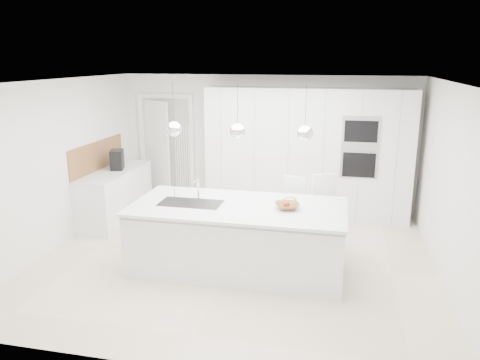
% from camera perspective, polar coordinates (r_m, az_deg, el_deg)
% --- Properties ---
extents(floor, '(5.50, 5.50, 0.00)m').
position_cam_1_polar(floor, '(6.80, -0.55, -9.64)').
color(floor, beige).
rests_on(floor, ground).
extents(wall_back, '(5.50, 0.00, 5.50)m').
position_cam_1_polar(wall_back, '(8.79, 3.11, 4.51)').
color(wall_back, white).
rests_on(wall_back, ground).
extents(wall_left, '(0.00, 5.00, 5.00)m').
position_cam_1_polar(wall_left, '(7.49, -21.56, 1.70)').
color(wall_left, white).
rests_on(wall_left, ground).
extents(ceiling, '(5.50, 5.50, 0.00)m').
position_cam_1_polar(ceiling, '(6.20, -0.61, 11.91)').
color(ceiling, white).
rests_on(ceiling, wall_back).
extents(tall_cabinets, '(3.60, 0.60, 2.30)m').
position_cam_1_polar(tall_cabinets, '(8.42, 8.15, 3.24)').
color(tall_cabinets, white).
rests_on(tall_cabinets, floor).
extents(oven_stack, '(0.62, 0.04, 1.05)m').
position_cam_1_polar(oven_stack, '(8.06, 14.42, 3.86)').
color(oven_stack, '#A5A5A8').
rests_on(oven_stack, tall_cabinets).
extents(doorway_frame, '(1.11, 0.08, 2.13)m').
position_cam_1_polar(doorway_frame, '(9.31, -8.89, 3.53)').
color(doorway_frame, white).
rests_on(doorway_frame, floor).
extents(hallway_door, '(0.76, 0.38, 2.00)m').
position_cam_1_polar(hallway_door, '(9.36, -10.42, 3.40)').
color(hallway_door, white).
rests_on(hallway_door, floor).
extents(radiator, '(0.32, 0.04, 1.40)m').
position_cam_1_polar(radiator, '(9.23, -7.01, 2.38)').
color(radiator, white).
rests_on(radiator, floor).
extents(left_base_cabinets, '(0.60, 1.80, 0.86)m').
position_cam_1_polar(left_base_cabinets, '(8.53, -14.94, -1.95)').
color(left_base_cabinets, white).
rests_on(left_base_cabinets, floor).
extents(left_worktop, '(0.62, 1.82, 0.04)m').
position_cam_1_polar(left_worktop, '(8.42, -15.14, 0.99)').
color(left_worktop, white).
rests_on(left_worktop, left_base_cabinets).
extents(oak_backsplash, '(0.02, 1.80, 0.50)m').
position_cam_1_polar(oak_backsplash, '(8.50, -16.99, 2.85)').
color(oak_backsplash, olive).
rests_on(oak_backsplash, wall_left).
extents(island_base, '(2.80, 1.20, 0.86)m').
position_cam_1_polar(island_base, '(6.34, -0.29, -7.27)').
color(island_base, white).
rests_on(island_base, floor).
extents(island_worktop, '(2.84, 1.40, 0.04)m').
position_cam_1_polar(island_worktop, '(6.23, -0.19, -3.26)').
color(island_worktop, white).
rests_on(island_worktop, island_base).
extents(island_sink, '(0.84, 0.44, 0.18)m').
position_cam_1_polar(island_sink, '(6.37, -6.02, -3.50)').
color(island_sink, '#3F3F42').
rests_on(island_sink, island_worktop).
extents(island_tap, '(0.02, 0.02, 0.30)m').
position_cam_1_polar(island_tap, '(6.47, -5.09, -1.06)').
color(island_tap, white).
rests_on(island_tap, island_worktop).
extents(pendant_left, '(0.20, 0.20, 0.20)m').
position_cam_1_polar(pendant_left, '(6.19, -8.05, 6.18)').
color(pendant_left, white).
rests_on(pendant_left, ceiling).
extents(pendant_mid, '(0.20, 0.20, 0.20)m').
position_cam_1_polar(pendant_mid, '(5.95, -0.31, 5.98)').
color(pendant_mid, white).
rests_on(pendant_mid, ceiling).
extents(pendant_right, '(0.20, 0.20, 0.20)m').
position_cam_1_polar(pendant_right, '(5.82, 7.92, 5.65)').
color(pendant_right, white).
rests_on(pendant_right, ceiling).
extents(fruit_bowl, '(0.39, 0.39, 0.08)m').
position_cam_1_polar(fruit_bowl, '(6.09, 5.78, -3.18)').
color(fruit_bowl, olive).
rests_on(fruit_bowl, island_worktop).
extents(espresso_machine, '(0.30, 0.37, 0.34)m').
position_cam_1_polar(espresso_machine, '(8.46, -14.77, 2.41)').
color(espresso_machine, black).
rests_on(espresso_machine, left_worktop).
extents(bar_stool_left, '(0.49, 0.58, 1.09)m').
position_cam_1_polar(bar_stool_left, '(6.97, 6.43, -4.27)').
color(bar_stool_left, white).
rests_on(bar_stool_left, floor).
extents(bar_stool_right, '(0.56, 0.64, 1.15)m').
position_cam_1_polar(bar_stool_right, '(6.92, 10.03, -4.29)').
color(bar_stool_right, white).
rests_on(bar_stool_right, floor).
extents(apple_a, '(0.07, 0.07, 0.07)m').
position_cam_1_polar(apple_a, '(6.06, 5.78, -3.01)').
color(apple_a, '#A32815').
rests_on(apple_a, fruit_bowl).
extents(apple_b, '(0.09, 0.09, 0.09)m').
position_cam_1_polar(apple_b, '(6.04, 5.67, -2.99)').
color(apple_b, '#A32815').
rests_on(apple_b, fruit_bowl).
extents(banana_bunch, '(0.22, 0.16, 0.20)m').
position_cam_1_polar(banana_bunch, '(6.10, 6.09, -2.50)').
color(banana_bunch, gold).
rests_on(banana_bunch, fruit_bowl).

